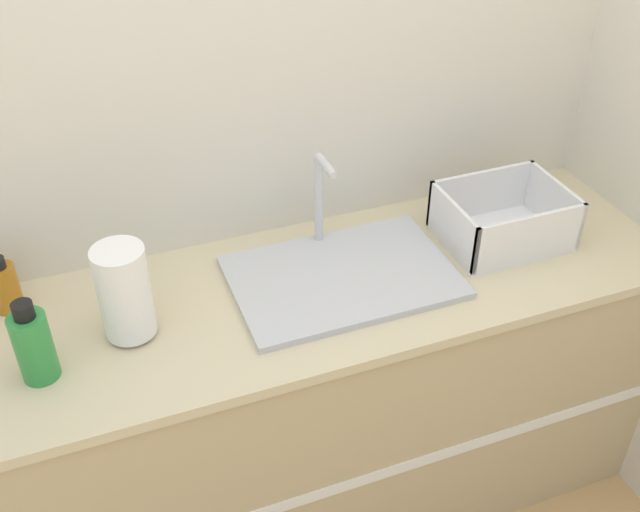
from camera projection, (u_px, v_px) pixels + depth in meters
The scene contains 7 objects.
wall_back at pixel (254, 100), 1.99m from camera, with size 4.52×0.06×2.60m.
counter_cabinet at pixel (301, 406), 2.25m from camera, with size 2.14×0.62×0.90m.
sink at pixel (342, 273), 2.01m from camera, with size 0.59×0.40×0.30m.
paper_towel_roll at pixel (125, 293), 1.77m from camera, with size 0.13×0.13×0.25m.
dish_rack at pixel (503, 223), 2.14m from camera, with size 0.34×0.27×0.16m.
bottle_green at pixel (34, 345), 1.67m from camera, with size 0.09×0.09×0.21m.
bottle_amber at pixel (4, 286), 1.89m from camera, with size 0.08×0.08×0.15m.
Camera 1 is at (-0.50, -1.17, 2.14)m, focal length 42.00 mm.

